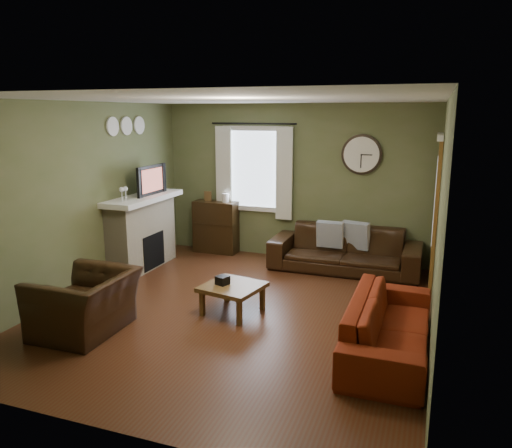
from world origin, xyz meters
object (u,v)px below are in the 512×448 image
(armchair, at_px, (85,303))
(coffee_table, at_px, (233,299))
(sofa_brown, at_px, (345,250))
(sofa_red, at_px, (389,325))
(bookshelf, at_px, (216,227))

(armchair, bearing_deg, coffee_table, 127.72)
(armchair, bearing_deg, sofa_brown, 143.04)
(sofa_red, height_order, coffee_table, sofa_red)
(sofa_red, distance_m, coffee_table, 1.98)
(bookshelf, xyz_separation_m, sofa_brown, (2.35, -0.29, -0.12))
(sofa_brown, xyz_separation_m, armchair, (-2.36, -3.28, 0.01))
(sofa_red, bearing_deg, coffee_table, 77.69)
(bookshelf, bearing_deg, sofa_red, -41.52)
(bookshelf, distance_m, armchair, 3.57)
(armchair, xyz_separation_m, coffee_table, (1.35, 1.09, -0.16))
(coffee_table, bearing_deg, bookshelf, 118.50)
(sofa_red, xyz_separation_m, coffee_table, (-1.93, 0.42, -0.11))
(sofa_brown, height_order, armchair, armchair)
(bookshelf, height_order, sofa_red, bookshelf)
(sofa_brown, relative_size, armchair, 2.19)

